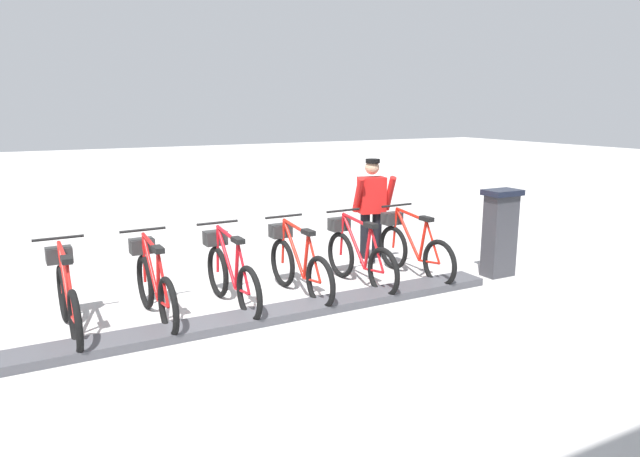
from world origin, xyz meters
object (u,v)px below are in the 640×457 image
Objects in this scene: bike_docked_5 at (67,296)px; payment_kiosk at (500,231)px; worker_near_rack at (372,207)px; bike_docked_3 at (230,273)px; bike_docked_2 at (298,264)px; bike_docked_0 at (412,248)px; bike_docked_4 at (154,284)px; bike_docked_1 at (358,255)px.

payment_kiosk is at bearing -95.65° from bike_docked_5.
bike_docked_3 is at bearing 108.07° from worker_near_rack.
bike_docked_0 is at bearing -90.00° from bike_docked_2.
bike_docked_4 is at bearing -90.00° from bike_docked_5.
bike_docked_4 is 0.93m from bike_docked_5.
payment_kiosk is at bearing -98.29° from bike_docked_3.
bike_docked_1 and bike_docked_4 have the same top height.
bike_docked_0 and bike_docked_4 have the same top height.
bike_docked_0 is 4.64m from bike_docked_5.
bike_docked_2 is 2.78m from bike_docked_5.
bike_docked_0 is at bearing -90.00° from bike_docked_1.
bike_docked_1 is at bearing 90.00° from bike_docked_0.
bike_docked_4 is at bearing 90.00° from bike_docked_1.
payment_kiosk is 1.30m from bike_docked_0.
bike_docked_0 is 0.93m from bike_docked_1.
worker_near_rack reaches higher than bike_docked_1.
bike_docked_3 is at bearing 90.00° from bike_docked_0.
payment_kiosk is 0.74× the size of bike_docked_4.
bike_docked_1 and bike_docked_3 have the same top height.
bike_docked_3 is 1.00× the size of bike_docked_5.
bike_docked_5 is at bearing 90.00° from bike_docked_3.
bike_docked_5 is at bearing 90.00° from bike_docked_4.
bike_docked_0 and bike_docked_2 have the same top height.
bike_docked_2 is at bearing -90.00° from bike_docked_4.
bike_docked_1 is at bearing 74.56° from payment_kiosk.
bike_docked_4 is (0.00, 2.78, 0.00)m from bike_docked_1.
bike_docked_5 is 4.60m from worker_near_rack.
bike_docked_2 is at bearing 90.00° from bike_docked_0.
bike_docked_0 is at bearing 63.40° from payment_kiosk.
bike_docked_4 is at bearing 90.00° from bike_docked_2.
payment_kiosk is 0.74× the size of bike_docked_3.
bike_docked_1 is 1.86m from bike_docked_3.
bike_docked_4 is 1.00× the size of bike_docked_5.
payment_kiosk is 5.81m from bike_docked_5.
bike_docked_2 is 1.00× the size of bike_docked_3.
bike_docked_2 is 1.00× the size of bike_docked_5.
bike_docked_5 is at bearing 90.00° from bike_docked_1.
bike_docked_5 is (0.00, 3.71, 0.00)m from bike_docked_1.
bike_docked_4 is at bearing 90.00° from bike_docked_3.
bike_docked_4 is (0.57, 4.85, -0.24)m from payment_kiosk.
payment_kiosk is 0.74× the size of bike_docked_5.
bike_docked_2 is 0.93m from bike_docked_3.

